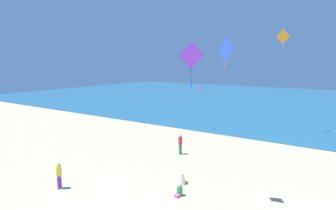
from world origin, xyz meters
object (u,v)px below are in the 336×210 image
(kite_blue, at_px, (226,50))
(person_6, at_px, (179,191))
(person_4, at_px, (59,173))
(person_2, at_px, (180,143))
(kite_orange, at_px, (283,37))
(kite_magenta, at_px, (199,87))
(kite_purple, at_px, (191,56))
(person_3, at_px, (183,180))

(kite_blue, bearing_deg, person_6, 177.90)
(person_4, height_order, kite_blue, kite_blue)
(person_4, bearing_deg, person_2, -121.28)
(person_4, distance_m, kite_orange, 18.44)
(kite_blue, bearing_deg, person_4, -160.94)
(person_2, height_order, person_6, person_2)
(person_2, xyz_separation_m, kite_magenta, (-2.89, 8.43, 3.79))
(kite_purple, bearing_deg, kite_orange, 95.63)
(kite_blue, height_order, kite_purple, kite_blue)
(person_6, bearing_deg, person_4, -61.72)
(person_3, relative_size, kite_blue, 0.43)
(kite_blue, distance_m, kite_magenta, 18.00)
(person_6, distance_m, kite_magenta, 16.97)
(kite_orange, bearing_deg, kite_purple, -84.37)
(person_3, xyz_separation_m, kite_orange, (3.30, 8.99, 9.11))
(kite_orange, xyz_separation_m, kite_magenta, (-9.47, 4.38, -4.60))
(person_4, distance_m, person_6, 7.20)
(kite_orange, height_order, kite_purple, kite_orange)
(kite_blue, bearing_deg, kite_magenta, 122.34)
(person_3, height_order, kite_orange, kite_orange)
(person_2, bearing_deg, kite_blue, 136.94)
(person_2, height_order, kite_blue, kite_blue)
(kite_magenta, bearing_deg, person_4, -88.60)
(person_6, distance_m, kite_purple, 10.54)
(person_4, xyz_separation_m, person_6, (6.41, 3.21, -0.67))
(person_6, height_order, kite_orange, kite_orange)
(person_3, relative_size, person_6, 0.92)
(kite_blue, distance_m, kite_purple, 6.35)
(person_6, bearing_deg, kite_magenta, -153.56)
(person_2, bearing_deg, person_4, 77.43)
(person_6, bearing_deg, kite_blue, 89.57)
(kite_blue, bearing_deg, person_3, 154.35)
(person_3, height_order, kite_purple, kite_purple)
(person_2, xyz_separation_m, person_3, (3.29, -4.94, -0.72))
(kite_magenta, bearing_deg, kite_purple, -62.18)
(person_4, bearing_deg, kite_magenta, -105.63)
(person_2, height_order, person_4, person_2)
(person_2, relative_size, kite_blue, 1.10)
(person_2, distance_m, person_6, 7.58)
(person_4, relative_size, kite_magenta, 1.57)
(person_4, height_order, kite_orange, kite_orange)
(person_2, distance_m, kite_blue, 11.65)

